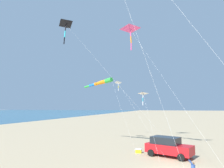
% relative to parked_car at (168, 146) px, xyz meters
% --- Properties ---
extents(parked_car, '(4.68, 3.34, 1.85)m').
position_rel_parked_car_xyz_m(parked_car, '(0.00, 0.00, 0.00)').
color(parked_car, red).
rests_on(parked_car, ground_plane).
extents(cooler_box, '(0.62, 0.42, 0.42)m').
position_rel_parked_car_xyz_m(cooler_box, '(2.99, -0.81, -0.74)').
color(cooler_box, yellow).
rests_on(cooler_box, ground_plane).
extents(kite_delta_checkered_midright, '(13.11, 2.98, 14.91)m').
position_rel_parked_car_xyz_m(kite_delta_checkered_midright, '(11.16, 0.22, 13.48)').
color(kite_delta_checkered_midright, black).
rests_on(kite_delta_checkered_midright, ground_plane).
extents(kite_delta_orange_high_right, '(8.12, 13.09, 8.94)m').
position_rel_parked_car_xyz_m(kite_delta_orange_high_right, '(7.60, -10.87, 7.66)').
color(kite_delta_orange_high_right, white).
rests_on(kite_delta_orange_high_right, ground_plane).
extents(kite_delta_blue_topmost, '(2.50, 5.76, 6.53)m').
position_rel_parked_car_xyz_m(kite_delta_blue_topmost, '(2.67, -2.97, 5.34)').
color(kite_delta_blue_topmost, white).
rests_on(kite_delta_blue_topmost, ground_plane).
extents(kite_windsock_long_streamer_left, '(7.93, 4.95, 8.44)m').
position_rel_parked_car_xyz_m(kite_windsock_long_streamer_left, '(8.20, -4.04, 6.98)').
color(kite_windsock_long_streamer_left, green).
rests_on(kite_windsock_long_streamer_left, ground_plane).
extents(kite_delta_long_streamer_right, '(9.60, 13.49, 15.73)m').
position_rel_parked_car_xyz_m(kite_delta_long_streamer_right, '(4.54, -5.26, 14.29)').
color(kite_delta_long_streamer_right, '#EF4C93').
rests_on(kite_delta_long_streamer_right, ground_plane).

